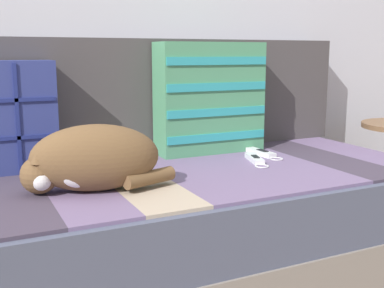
% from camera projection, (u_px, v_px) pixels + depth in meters
% --- Properties ---
extents(couch, '(1.79, 0.87, 0.39)m').
position_uv_depth(couch, '(183.00, 224.00, 1.68)').
color(couch, gray).
rests_on(couch, ground_plane).
extents(sofa_backrest, '(1.76, 0.14, 0.44)m').
position_uv_depth(sofa_backrest, '(144.00, 96.00, 1.92)').
color(sofa_backrest, '#474242').
rests_on(sofa_backrest, couch).
extents(throw_pillow_striped, '(0.43, 0.14, 0.43)m').
position_uv_depth(throw_pillow_striped, '(210.00, 98.00, 1.89)').
color(throw_pillow_striped, '#4C9366').
rests_on(throw_pillow_striped, couch).
extents(sleeping_cat, '(0.43, 0.24, 0.19)m').
position_uv_depth(sleeping_cat, '(90.00, 160.00, 1.36)').
color(sleeping_cat, brown).
rests_on(sleeping_cat, couch).
extents(game_remote_near, '(0.05, 0.20, 0.02)m').
position_uv_depth(game_remote_near, '(262.00, 153.00, 1.86)').
color(game_remote_near, white).
rests_on(game_remote_near, couch).
extents(game_remote_far, '(0.09, 0.19, 0.02)m').
position_uv_depth(game_remote_far, '(255.00, 159.00, 1.75)').
color(game_remote_far, white).
rests_on(game_remote_far, couch).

